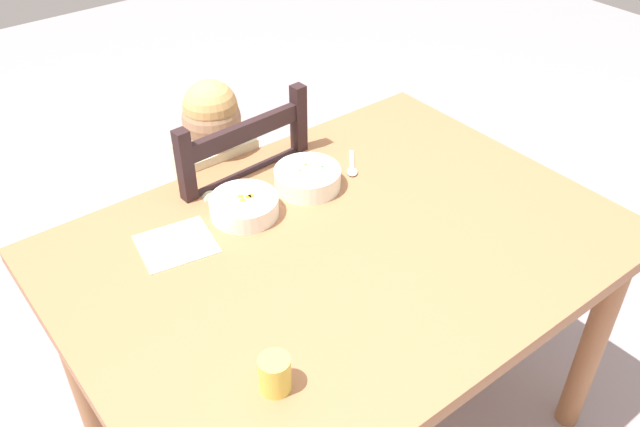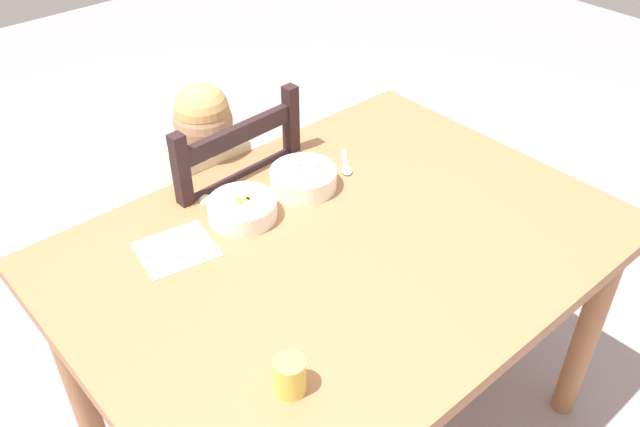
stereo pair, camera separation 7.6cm
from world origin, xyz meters
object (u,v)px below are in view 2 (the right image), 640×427
object	(u,v)px
dining_table	(343,271)
bowl_of_carrots	(242,208)
spoon	(346,167)
dining_chair	(221,233)
drinking_cup	(290,376)
child_figure	(216,188)
bowl_of_peas	(303,178)

from	to	relation	value
dining_table	bowl_of_carrots	xyz separation A→B (m)	(-0.13, 0.24, 0.13)
dining_table	spoon	size ratio (longest dim) A/B	11.25
dining_chair	spoon	world-z (taller)	dining_chair
dining_table	drinking_cup	xyz separation A→B (m)	(-0.38, -0.26, 0.14)
dining_chair	child_figure	world-z (taller)	child_figure
bowl_of_peas	spoon	distance (m)	0.15
dining_table	dining_chair	xyz separation A→B (m)	(-0.02, 0.54, -0.19)
dining_table	dining_chair	bearing A→B (deg)	92.31
spoon	drinking_cup	xyz separation A→B (m)	(-0.61, -0.49, 0.03)
dining_table	bowl_of_carrots	bearing A→B (deg)	117.52
dining_chair	spoon	size ratio (longest dim) A/B	8.04
dining_table	bowl_of_carrots	distance (m)	0.30
bowl_of_peas	drinking_cup	bearing A→B (deg)	-132.34
dining_table	drinking_cup	bearing A→B (deg)	-145.67
child_figure	bowl_of_carrots	xyz separation A→B (m)	(-0.10, -0.29, 0.14)
dining_chair	child_figure	xyz separation A→B (m)	(-0.00, -0.01, 0.18)
dining_table	dining_chair	distance (m)	0.57
drinking_cup	dining_table	bearing A→B (deg)	34.33
dining_table	spoon	bearing A→B (deg)	45.55
bowl_of_carrots	drinking_cup	distance (m)	0.56
dining_table	child_figure	world-z (taller)	child_figure
child_figure	spoon	world-z (taller)	child_figure
dining_table	drinking_cup	distance (m)	0.48
dining_chair	spoon	xyz separation A→B (m)	(0.25, -0.31, 0.29)
bowl_of_carrots	spoon	xyz separation A→B (m)	(0.35, -0.01, -0.02)
bowl_of_peas	bowl_of_carrots	xyz separation A→B (m)	(-0.20, -0.00, -0.00)
bowl_of_peas	dining_table	bearing A→B (deg)	-107.64
drinking_cup	bowl_of_peas	bearing A→B (deg)	47.66
dining_table	bowl_of_carrots	size ratio (longest dim) A/B	7.61
bowl_of_carrots	drinking_cup	xyz separation A→B (m)	(-0.25, -0.50, 0.01)
child_figure	bowl_of_carrots	world-z (taller)	child_figure
bowl_of_carrots	drinking_cup	world-z (taller)	drinking_cup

